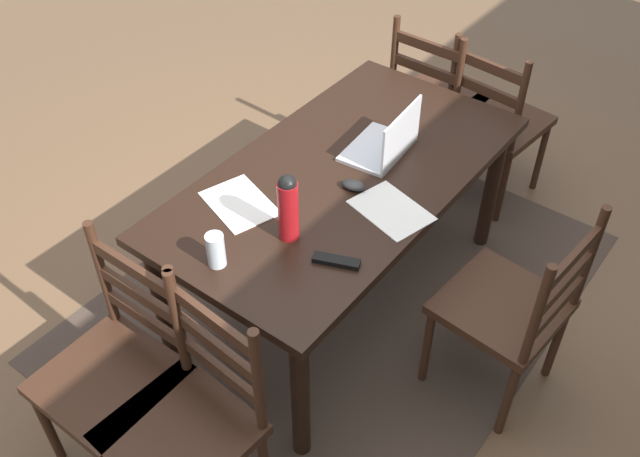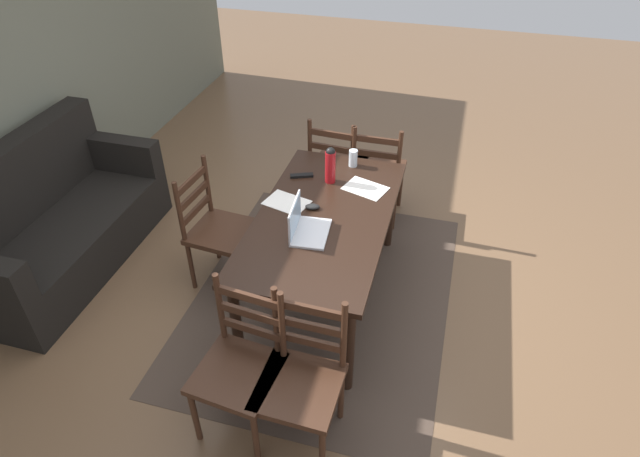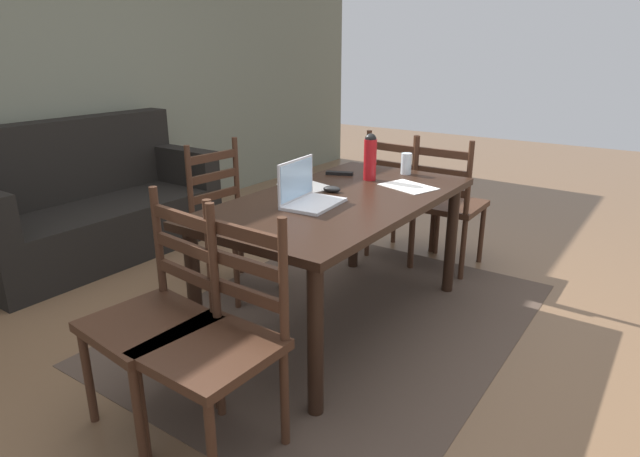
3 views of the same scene
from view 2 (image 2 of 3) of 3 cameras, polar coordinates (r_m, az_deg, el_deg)
name	(u,v)px [view 2 (image 2 of 3)]	position (r m, az deg, el deg)	size (l,w,h in m)	color
ground_plane	(323,295)	(4.10, 0.33, -7.11)	(14.00, 14.00, 0.00)	brown
area_rug	(323,295)	(4.10, 0.33, -7.08)	(2.41, 1.85, 0.01)	#47382D
dining_table	(323,227)	(3.67, 0.37, 0.19)	(1.65, 0.88, 0.75)	black
chair_left_near	(301,380)	(3.01, -2.03, -15.80)	(0.45, 0.45, 0.95)	#3D2316
chair_far_head	(217,229)	(4.03, -10.82, -0.09)	(0.48, 0.48, 0.95)	#3D2316
chair_right_near	(377,172)	(4.66, 6.08, 5.97)	(0.44, 0.44, 0.95)	#3D2316
chair_right_far	(337,166)	(4.71, 1.81, 6.59)	(0.47, 0.47, 0.95)	#3D2316
chair_left_far	(241,367)	(3.10, -8.41, -14.28)	(0.48, 0.48, 0.95)	#3D2316
couch	(55,224)	(4.68, -26.30, 0.42)	(1.80, 0.80, 1.00)	black
laptop	(304,226)	(3.43, -1.71, 0.29)	(0.34, 0.25, 0.23)	silver
water_bottle	(330,164)	(3.90, 1.10, 6.82)	(0.08, 0.08, 0.28)	#A81419
drinking_glass	(353,158)	(4.14, 3.53, 7.45)	(0.07, 0.07, 0.13)	silver
computer_mouse	(312,207)	(3.68, -0.80, 2.33)	(0.06, 0.10, 0.03)	black
tv_remote	(302,176)	(4.03, -1.95, 5.64)	(0.04, 0.17, 0.02)	black
paper_stack_left	(365,188)	(3.91, 4.83, 4.27)	(0.21, 0.30, 0.00)	white
paper_stack_right	(287,202)	(3.75, -3.55, 2.77)	(0.21, 0.30, 0.00)	white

